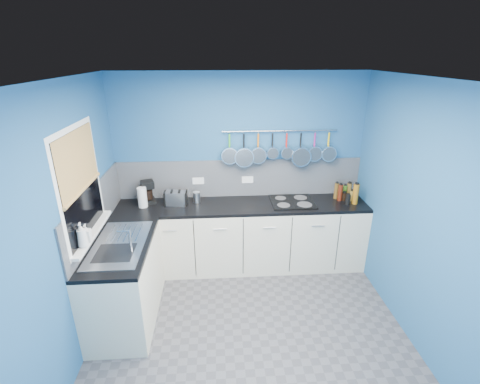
{
  "coord_description": "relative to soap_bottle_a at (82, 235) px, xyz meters",
  "views": [
    {
      "loc": [
        -0.29,
        -2.81,
        2.69
      ],
      "look_at": [
        -0.05,
        0.75,
        1.25
      ],
      "focal_mm": 25.89,
      "sensor_mm": 36.0,
      "label": 1
    }
  ],
  "objects": [
    {
      "name": "backsplash_left",
      "position": [
        -0.06,
        0.58,
        -0.02
      ],
      "size": [
        0.02,
        1.8,
        0.5
      ],
      "primitive_type": "cube",
      "color": "slate",
      "rests_on": "wall_left"
    },
    {
      "name": "pot_rail",
      "position": [
        2.03,
        1.43,
        0.61
      ],
      "size": [
        1.45,
        0.02,
        0.02
      ],
      "primitive_type": "cylinder",
      "rotation": [
        0.0,
        1.57,
        0.0
      ],
      "color": "silver",
      "rests_on": "wall_back"
    },
    {
      "name": "condiment_5",
      "position": [
        2.82,
        1.22,
        -0.16
      ],
      "size": [
        0.06,
        0.06,
        0.22
      ],
      "primitive_type": "cylinder",
      "color": "#4C190C",
      "rests_on": "worktop_back"
    },
    {
      "name": "socket_right",
      "position": [
        1.63,
        1.46,
        -0.04
      ],
      "size": [
        0.15,
        0.01,
        0.09
      ],
      "primitive_type": "cube",
      "color": "white",
      "rests_on": "backsplash_back"
    },
    {
      "name": "window_frame",
      "position": [
        -0.05,
        0.28,
        0.38
      ],
      "size": [
        0.01,
        1.0,
        1.1
      ],
      "primitive_type": "cube",
      "color": "white",
      "rests_on": "wall_left"
    },
    {
      "name": "condiment_7",
      "position": [
        2.88,
        1.1,
        -0.21
      ],
      "size": [
        0.07,
        0.07,
        0.12
      ],
      "primitive_type": "cylinder",
      "color": "black",
      "rests_on": "worktop_back"
    },
    {
      "name": "condiment_1",
      "position": [
        2.91,
        1.3,
        -0.18
      ],
      "size": [
        0.05,
        0.05,
        0.17
      ],
      "primitive_type": "cylinder",
      "color": "#3F721E",
      "rests_on": "worktop_back"
    },
    {
      "name": "pan_3",
      "position": [
        1.94,
        1.42,
        0.44
      ],
      "size": [
        0.15,
        0.1,
        0.34
      ],
      "primitive_type": null,
      "color": "silver",
      "rests_on": "pot_rail"
    },
    {
      "name": "toaster",
      "position": [
        0.7,
        1.24,
        -0.18
      ],
      "size": [
        0.29,
        0.2,
        0.17
      ],
      "primitive_type": "cube",
      "rotation": [
        0.0,
        0.0,
        -0.19
      ],
      "color": "silver",
      "rests_on": "worktop_back"
    },
    {
      "name": "condiment_0",
      "position": [
        2.96,
        1.31,
        -0.17
      ],
      "size": [
        0.06,
        0.06,
        0.2
      ],
      "primitive_type": "cylinder",
      "color": "brown",
      "rests_on": "worktop_back"
    },
    {
      "name": "cabinet_run_back",
      "position": [
        1.53,
        1.18,
        -0.74
      ],
      "size": [
        3.2,
        0.6,
        0.86
      ],
      "primitive_type": "cube",
      "color": "beige",
      "rests_on": "ground"
    },
    {
      "name": "floor",
      "position": [
        1.53,
        -0.02,
        -1.18
      ],
      "size": [
        3.2,
        3.0,
        0.02
      ],
      "primitive_type": "cube",
      "color": "#47474C",
      "rests_on": "ground"
    },
    {
      "name": "wall_front",
      "position": [
        1.53,
        -1.53,
        0.08
      ],
      "size": [
        3.2,
        0.02,
        2.5
      ],
      "primitive_type": "cube",
      "color": "#205283",
      "rests_on": "ground"
    },
    {
      "name": "worktop_back",
      "position": [
        1.53,
        1.18,
        -0.29
      ],
      "size": [
        3.2,
        0.6,
        0.04
      ],
      "primitive_type": "cube",
      "color": "black",
      "rests_on": "cabinet_run_back"
    },
    {
      "name": "soap_bottle_b",
      "position": [
        0.0,
        0.1,
        -0.03
      ],
      "size": [
        0.08,
        0.08,
        0.17
      ],
      "primitive_type": "imported",
      "rotation": [
        0.0,
        0.0,
        0.04
      ],
      "color": "white",
      "rests_on": "window_sill"
    },
    {
      "name": "pan_6",
      "position": [
        2.48,
        1.42,
        0.42
      ],
      "size": [
        0.2,
        0.09,
        0.39
      ],
      "primitive_type": null,
      "color": "silver",
      "rests_on": "pot_rail"
    },
    {
      "name": "coffee_maker",
      "position": [
        0.34,
        1.31,
        -0.12
      ],
      "size": [
        0.21,
        0.22,
        0.29
      ],
      "primitive_type": null,
      "rotation": [
        0.0,
        0.0,
        0.33
      ],
      "color": "black",
      "rests_on": "worktop_back"
    },
    {
      "name": "pan_4",
      "position": [
        2.12,
        1.42,
        0.44
      ],
      "size": [
        0.16,
        0.1,
        0.35
      ],
      "primitive_type": null,
      "color": "silver",
      "rests_on": "pot_rail"
    },
    {
      "name": "pan_7",
      "position": [
        2.67,
        1.42,
        0.41
      ],
      "size": [
        0.2,
        0.1,
        0.39
      ],
      "primitive_type": null,
      "color": "silver",
      "rests_on": "pot_rail"
    },
    {
      "name": "sink_unit",
      "position": [
        0.23,
        0.28,
        -0.27
      ],
      "size": [
        0.5,
        0.95,
        0.01
      ],
      "primitive_type": "cube",
      "color": "silver",
      "rests_on": "worktop_left"
    },
    {
      "name": "condiment_6",
      "position": [
        2.97,
        1.11,
        -0.14
      ],
      "size": [
        0.07,
        0.07,
        0.26
      ],
      "primitive_type": "cylinder",
      "color": "#8C5914",
      "rests_on": "worktop_back"
    },
    {
      "name": "wall_left",
      "position": [
        -0.08,
        -0.02,
        0.08
      ],
      "size": [
        0.02,
        3.0,
        2.5
      ],
      "primitive_type": "cube",
      "color": "#205283",
      "rests_on": "ground"
    },
    {
      "name": "pan_0",
      "position": [
        1.4,
        1.42,
        0.41
      ],
      "size": [
        0.22,
        0.08,
        0.41
      ],
      "primitive_type": null,
      "color": "silver",
      "rests_on": "pot_rail"
    },
    {
      "name": "condiment_4",
      "position": [
        2.88,
        1.22,
        -0.22
      ],
      "size": [
        0.06,
        0.06,
        0.1
      ],
      "primitive_type": "cylinder",
      "color": "black",
      "rests_on": "worktop_back"
    },
    {
      "name": "condiment_2",
      "position": [
        2.79,
        1.29,
        -0.16
      ],
      "size": [
        0.06,
        0.06,
        0.21
      ],
      "primitive_type": "cylinder",
      "color": "brown",
      "rests_on": "worktop_back"
    },
    {
      "name": "paper_towel",
      "position": [
        0.3,
        1.19,
        -0.14
      ],
      "size": [
        0.12,
        0.12,
        0.25
      ],
      "primitive_type": "cylinder",
      "rotation": [
        0.0,
        0.0,
        0.11
      ],
      "color": "white",
      "rests_on": "worktop_back"
    },
    {
      "name": "pan_5",
      "position": [
        2.3,
        1.42,
        0.39
      ],
      "size": [
        0.26,
        0.12,
        0.45
      ],
      "primitive_type": null,
      "color": "silver",
      "rests_on": "pot_rail"
    },
    {
      "name": "window_glass",
      "position": [
        -0.04,
        0.28,
        0.38
      ],
      "size": [
        0.01,
        0.9,
        1.0
      ],
      "primitive_type": "cube",
      "color": "black",
      "rests_on": "wall_left"
    },
    {
      "name": "window_sill",
      "position": [
        -0.02,
        0.28,
        -0.13
      ],
      "size": [
        0.1,
        0.98,
        0.03
      ],
      "primitive_type": "cube",
      "color": "white",
      "rests_on": "wall_left"
    },
    {
      "name": "bamboo_blind",
      "position": [
        -0.03,
        0.28,
        0.61
      ],
      "size": [
        0.01,
        0.9,
        0.55
      ],
      "primitive_type": "cube",
      "color": "tan",
      "rests_on": "wall_left"
    },
    {
      "name": "wall_back",
      "position": [
        1.53,
        1.49,
        0.08
      ],
      "size": [
        3.2,
        0.02,
        2.5
      ],
      "primitive_type": "cube",
      "color": "#205283",
      "rests_on": "ground"
    },
    {
      "name": "pan_2",
      "position": [
        1.76,
        1.42,
        0.41
      ],
      "size": [
        0.21,
        0.09,
        0.4
      ],
      "primitive_type": null,
      "color": "silver",
      "rests_on": "pot_rail"
    },
    {
      "name": "ceiling",
      "position": [
        1.53,
        -0.02,
        1.34
      ],
      "size": [
        3.2,
        3.0,
        0.02
      ],
      "primitive_type": "cube",
      "color": "white",
      "rests_on": "ground"
    },
    {
      "name": "wall_right",
      "position": [
        3.14,
        -0.02,
        0.08
      ],
      "size": [
        0.02,
        3.0,
        2.5
      ],
      "primitive_type": "cube",
      "color": "#205283",
      "rests_on": "ground"
    },
    {
      "name": "worktop_left",
      "position": [
        0.23,
        0.28,
        -0.29
      ],
      "size": [
        0.6,
        1.2,
        0.04
      ],
      "primitive_type": "cube",
      "color": "black",
      "rests_on": "cabinet_run_left"
    },
    {
      "name": "socket_left",
      "position": [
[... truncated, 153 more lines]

